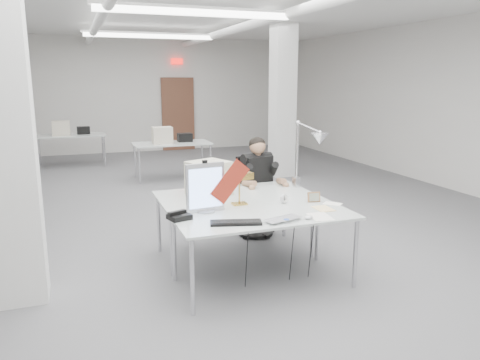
% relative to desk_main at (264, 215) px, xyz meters
% --- Properties ---
extents(room_shell, '(10.04, 14.04, 3.24)m').
position_rel_desk_main_xyz_m(room_shell, '(0.04, 2.63, 0.95)').
color(room_shell, '#58575A').
rests_on(room_shell, ground).
extents(desk_main, '(1.80, 0.90, 0.02)m').
position_rel_desk_main_xyz_m(desk_main, '(0.00, 0.00, 0.00)').
color(desk_main, silver).
rests_on(desk_main, room_shell).
extents(desk_second, '(1.80, 0.90, 0.02)m').
position_rel_desk_main_xyz_m(desk_second, '(0.00, 0.90, 0.00)').
color(desk_second, silver).
rests_on(desk_second, room_shell).
extents(bg_desk_a, '(1.60, 0.80, 0.02)m').
position_rel_desk_main_xyz_m(bg_desk_a, '(0.20, 5.50, 0.00)').
color(bg_desk_a, silver).
rests_on(bg_desk_a, room_shell).
extents(bg_desk_b, '(1.60, 0.80, 0.02)m').
position_rel_desk_main_xyz_m(bg_desk_b, '(-1.80, 7.70, 0.00)').
color(bg_desk_b, silver).
rests_on(bg_desk_b, room_shell).
extents(filing_cabinet, '(0.45, 0.55, 1.20)m').
position_rel_desk_main_xyz_m(filing_cabinet, '(-3.50, 9.15, -0.14)').
color(filing_cabinet, gray).
rests_on(filing_cabinet, room_shell).
extents(office_chair, '(0.64, 0.64, 1.12)m').
position_rel_desk_main_xyz_m(office_chair, '(0.50, 1.48, -0.18)').
color(office_chair, black).
rests_on(office_chair, room_shell).
extents(seated_person, '(0.52, 0.61, 0.81)m').
position_rel_desk_main_xyz_m(seated_person, '(0.50, 1.43, 0.16)').
color(seated_person, black).
rests_on(seated_person, office_chair).
extents(monitor, '(0.41, 0.08, 0.50)m').
position_rel_desk_main_xyz_m(monitor, '(-0.53, 0.28, 0.26)').
color(monitor, '#BCBDC1').
rests_on(monitor, desk_main).
extents(pennant, '(0.43, 0.02, 0.46)m').
position_rel_desk_main_xyz_m(pennant, '(-0.27, 0.25, 0.31)').
color(pennant, maroon).
rests_on(pennant, monitor).
extents(keyboard, '(0.51, 0.28, 0.02)m').
position_rel_desk_main_xyz_m(keyboard, '(-0.37, -0.21, 0.02)').
color(keyboard, black).
rests_on(keyboard, desk_main).
extents(laptop, '(0.42, 0.33, 0.03)m').
position_rel_desk_main_xyz_m(laptop, '(0.09, -0.33, 0.03)').
color(laptop, silver).
rests_on(laptop, desk_main).
extents(mouse, '(0.10, 0.08, 0.03)m').
position_rel_desk_main_xyz_m(mouse, '(0.34, -0.31, 0.03)').
color(mouse, silver).
rests_on(mouse, desk_main).
extents(bankers_lamp, '(0.33, 0.20, 0.35)m').
position_rel_desk_main_xyz_m(bankers_lamp, '(-0.11, 0.42, 0.19)').
color(bankers_lamp, gold).
rests_on(bankers_lamp, desk_main).
extents(desk_phone, '(0.24, 0.23, 0.05)m').
position_rel_desk_main_xyz_m(desk_phone, '(-0.84, 0.11, 0.04)').
color(desk_phone, black).
rests_on(desk_phone, desk_main).
extents(picture_frame_left, '(0.15, 0.04, 0.12)m').
position_rel_desk_main_xyz_m(picture_frame_left, '(-0.62, 0.33, 0.07)').
color(picture_frame_left, '#A98549').
rests_on(picture_frame_left, desk_main).
extents(picture_frame_right, '(0.15, 0.05, 0.11)m').
position_rel_desk_main_xyz_m(picture_frame_right, '(0.70, 0.25, 0.07)').
color(picture_frame_right, '#9E6A44').
rests_on(picture_frame_right, desk_main).
extents(desk_clock, '(0.10, 0.07, 0.10)m').
position_rel_desk_main_xyz_m(desk_clock, '(0.36, 0.31, 0.06)').
color(desk_clock, silver).
rests_on(desk_clock, desk_main).
extents(paper_stack_a, '(0.23, 0.31, 0.01)m').
position_rel_desk_main_xyz_m(paper_stack_a, '(0.48, -0.28, 0.02)').
color(paper_stack_a, white).
rests_on(paper_stack_a, desk_main).
extents(paper_stack_b, '(0.17, 0.23, 0.01)m').
position_rel_desk_main_xyz_m(paper_stack_b, '(0.66, -0.04, 0.02)').
color(paper_stack_b, '#F8D694').
rests_on(paper_stack_b, desk_main).
extents(paper_stack_c, '(0.22, 0.23, 0.01)m').
position_rel_desk_main_xyz_m(paper_stack_c, '(0.85, 0.10, 0.02)').
color(paper_stack_c, white).
rests_on(paper_stack_c, desk_main).
extents(beige_monitor, '(0.54, 0.52, 0.40)m').
position_rel_desk_main_xyz_m(beige_monitor, '(-0.30, 0.94, 0.21)').
color(beige_monitor, beige).
rests_on(beige_monitor, desk_second).
extents(architect_lamp, '(0.53, 0.82, 1.00)m').
position_rel_desk_main_xyz_m(architect_lamp, '(0.85, 0.73, 0.51)').
color(architect_lamp, silver).
rests_on(architect_lamp, desk_second).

